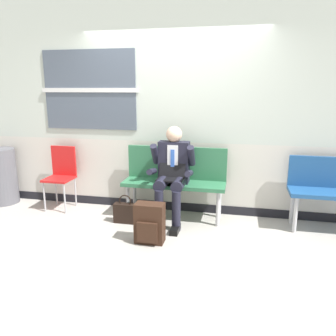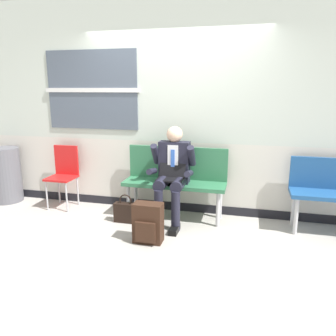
{
  "view_description": "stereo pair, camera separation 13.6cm",
  "coord_description": "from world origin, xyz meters",
  "px_view_note": "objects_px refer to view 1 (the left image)",
  "views": [
    {
      "loc": [
        0.91,
        -3.87,
        1.75
      ],
      "look_at": [
        0.04,
        0.16,
        0.75
      ],
      "focal_mm": 35.65,
      "sensor_mm": 36.0,
      "label": 1
    },
    {
      "loc": [
        1.05,
        -3.84,
        1.75
      ],
      "look_at": [
        0.04,
        0.16,
        0.75
      ],
      "focal_mm": 35.65,
      "sensor_mm": 36.0,
      "label": 2
    }
  ],
  "objects_px": {
    "bench_with_person": "(175,176)",
    "backpack": "(150,224)",
    "folding_chair": "(61,171)",
    "trash_bin": "(1,176)",
    "person_seated": "(172,172)",
    "bench_empty": "(333,187)",
    "handbag": "(125,213)"
  },
  "relations": [
    {
      "from": "bench_with_person",
      "to": "backpack",
      "type": "relative_size",
      "value": 2.94
    },
    {
      "from": "folding_chair",
      "to": "trash_bin",
      "type": "relative_size",
      "value": 1.07
    },
    {
      "from": "bench_with_person",
      "to": "person_seated",
      "type": "bearing_deg",
      "value": -90.0
    },
    {
      "from": "bench_with_person",
      "to": "folding_chair",
      "type": "height_order",
      "value": "bench_with_person"
    },
    {
      "from": "folding_chair",
      "to": "trash_bin",
      "type": "height_order",
      "value": "folding_chair"
    },
    {
      "from": "bench_empty",
      "to": "trash_bin",
      "type": "bearing_deg",
      "value": -179.77
    },
    {
      "from": "trash_bin",
      "to": "bench_empty",
      "type": "bearing_deg",
      "value": 0.23
    },
    {
      "from": "bench_with_person",
      "to": "bench_empty",
      "type": "xyz_separation_m",
      "value": [
        2.0,
        -0.01,
        -0.03
      ]
    },
    {
      "from": "handbag",
      "to": "trash_bin",
      "type": "height_order",
      "value": "trash_bin"
    },
    {
      "from": "backpack",
      "to": "person_seated",
      "type": "bearing_deg",
      "value": 79.17
    },
    {
      "from": "backpack",
      "to": "trash_bin",
      "type": "distance_m",
      "value": 2.73
    },
    {
      "from": "bench_with_person",
      "to": "trash_bin",
      "type": "relative_size",
      "value": 1.62
    },
    {
      "from": "handbag",
      "to": "trash_bin",
      "type": "bearing_deg",
      "value": 170.61
    },
    {
      "from": "handbag",
      "to": "folding_chair",
      "type": "relative_size",
      "value": 0.42
    },
    {
      "from": "bench_with_person",
      "to": "backpack",
      "type": "xyz_separation_m",
      "value": [
        -0.13,
        -0.87,
        -0.34
      ]
    },
    {
      "from": "bench_with_person",
      "to": "folding_chair",
      "type": "bearing_deg",
      "value": 179.92
    },
    {
      "from": "bench_with_person",
      "to": "trash_bin",
      "type": "bearing_deg",
      "value": -179.44
    },
    {
      "from": "person_seated",
      "to": "handbag",
      "type": "bearing_deg",
      "value": -163.61
    },
    {
      "from": "bench_empty",
      "to": "folding_chair",
      "type": "bearing_deg",
      "value": 179.85
    },
    {
      "from": "trash_bin",
      "to": "handbag",
      "type": "bearing_deg",
      "value": -9.39
    },
    {
      "from": "backpack",
      "to": "trash_bin",
      "type": "height_order",
      "value": "trash_bin"
    },
    {
      "from": "bench_with_person",
      "to": "bench_empty",
      "type": "height_order",
      "value": "bench_with_person"
    },
    {
      "from": "person_seated",
      "to": "handbag",
      "type": "height_order",
      "value": "person_seated"
    },
    {
      "from": "person_seated",
      "to": "folding_chair",
      "type": "xyz_separation_m",
      "value": [
        -1.7,
        0.21,
        -0.13
      ]
    },
    {
      "from": "handbag",
      "to": "trash_bin",
      "type": "distance_m",
      "value": 2.17
    },
    {
      "from": "bench_empty",
      "to": "backpack",
      "type": "xyz_separation_m",
      "value": [
        -2.13,
        -0.86,
        -0.32
      ]
    },
    {
      "from": "person_seated",
      "to": "backpack",
      "type": "relative_size",
      "value": 2.7
    },
    {
      "from": "backpack",
      "to": "trash_bin",
      "type": "xyz_separation_m",
      "value": [
        -2.59,
        0.84,
        0.2
      ]
    },
    {
      "from": "bench_with_person",
      "to": "bench_empty",
      "type": "relative_size",
      "value": 1.29
    },
    {
      "from": "bench_empty",
      "to": "trash_bin",
      "type": "height_order",
      "value": "bench_empty"
    },
    {
      "from": "backpack",
      "to": "bench_with_person",
      "type": "bearing_deg",
      "value": 81.68
    },
    {
      "from": "bench_empty",
      "to": "backpack",
      "type": "distance_m",
      "value": 2.32
    }
  ]
}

